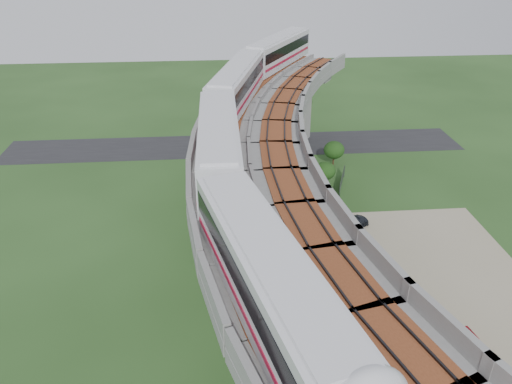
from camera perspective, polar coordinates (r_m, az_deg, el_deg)
The scene contains 14 objects.
ground at distance 40.84m, azimuth -0.51°, elevation -10.81°, with size 160.00×160.00×0.00m, color #26441B.
dirt_lot at distance 42.47m, azimuth 19.27°, elevation -10.89°, with size 18.00×26.00×0.04m, color gray.
asphalt_road at distance 66.93m, azimuth -2.45°, elevation 5.35°, with size 60.00×8.00×0.03m, color #232326.
viaduct at distance 36.36m, azimuth 5.48°, elevation 0.80°, with size 19.58×73.98×11.40m.
metro_train at distance 41.24m, azimuth -0.25°, elevation 9.15°, with size 14.13×60.88×3.64m.
fence at distance 42.08m, azimuth 13.02°, elevation -9.05°, with size 3.87×38.73×1.50m.
tree_0 at distance 60.87m, azimuth 8.92°, elevation 4.77°, with size 2.49×2.49×3.12m.
tree_1 at distance 55.04m, azimuth 7.91°, elevation 2.42°, with size 2.31×2.31×3.15m.
tree_2 at distance 45.76m, azimuth 6.70°, elevation -3.06°, with size 1.90×1.90×2.99m.
tree_3 at distance 39.33m, azimuth 8.78°, elevation -8.32°, with size 3.15×3.15×3.86m.
tree_4 at distance 33.21m, azimuth 13.12°, elevation -17.98°, with size 1.93×1.93×2.87m.
car_white at distance 35.19m, azimuth 17.88°, elevation -18.85°, with size 1.38×3.43×1.17m, color silver.
car_red at distance 37.88m, azimuth 21.22°, elevation -15.47°, with size 1.31×3.76×1.24m, color maroon.
car_dark at distance 49.04m, azimuth 10.70°, elevation -3.26°, with size 1.55×3.82×1.11m, color black.
Camera 1 is at (-2.30, -31.88, 25.42)m, focal length 35.00 mm.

